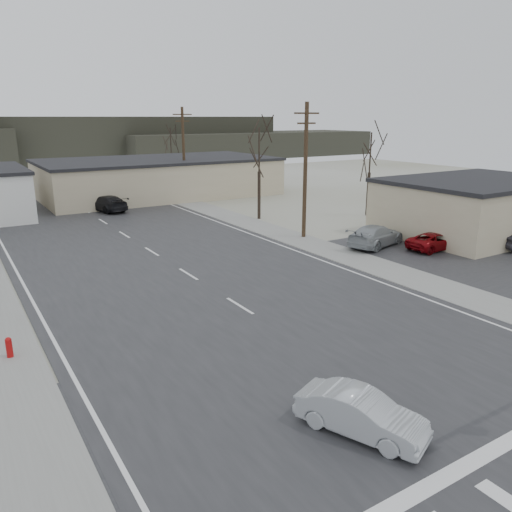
{
  "coord_description": "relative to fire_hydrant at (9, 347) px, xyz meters",
  "views": [
    {
      "loc": [
        -11.4,
        -11.76,
        8.95
      ],
      "look_at": [
        0.62,
        7.49,
        2.6
      ],
      "focal_mm": 35.0,
      "sensor_mm": 36.0,
      "label": 1
    }
  ],
  "objects": [
    {
      "name": "tree_right_mid",
      "position": [
        22.7,
        18.0,
        5.48
      ],
      "size": [
        3.74,
        3.74,
        8.33
      ],
      "color": "#30251D",
      "rests_on": "ground"
    },
    {
      "name": "upole_right_a",
      "position": [
        21.7,
        10.0,
        4.77
      ],
      "size": [
        2.2,
        0.3,
        10.0
      ],
      "color": "#40321E",
      "rests_on": "ground"
    },
    {
      "name": "hill_center",
      "position": [
        25.2,
        88.0,
        4.05
      ],
      "size": [
        80.0,
        18.0,
        9.0
      ],
      "primitive_type": "cube",
      "color": "#333026",
      "rests_on": "ground"
    },
    {
      "name": "car_far_a",
      "position": [
        11.92,
        28.87,
        0.36
      ],
      "size": [
        3.44,
        5.66,
        1.54
      ],
      "primitive_type": "imported",
      "rotation": [
        0.0,
        0.0,
        3.4
      ],
      "color": "black",
      "rests_on": "main_road"
    },
    {
      "name": "ground",
      "position": [
        10.2,
        -8.0,
        -0.45
      ],
      "size": [
        140.0,
        140.0,
        0.0
      ],
      "primitive_type": "plane",
      "color": "#B9BAB5",
      "rests_on": "ground"
    },
    {
      "name": "building_right_far",
      "position": [
        20.2,
        36.0,
        1.7
      ],
      "size": [
        26.3,
        14.3,
        4.3
      ],
      "color": "#BAAD8E",
      "rests_on": "ground"
    },
    {
      "name": "car_parked_dark_a",
      "position": [
        29.9,
        4.09,
        0.23
      ],
      "size": [
        4.02,
        2.11,
        1.31
      ],
      "primitive_type": "imported",
      "rotation": [
        0.0,
        0.0,
        1.72
      ],
      "color": "black",
      "rests_on": "parking_lot"
    },
    {
      "name": "tree_lot",
      "position": [
        32.2,
        14.0,
        5.13
      ],
      "size": [
        3.52,
        3.52,
        7.84
      ],
      "color": "#30251D",
      "rests_on": "ground"
    },
    {
      "name": "sedan_crossing",
      "position": [
        8.07,
        -10.64,
        0.22
      ],
      "size": [
        2.72,
        4.04,
        1.26
      ],
      "primitive_type": "imported",
      "rotation": [
        0.0,
        0.0,
        0.4
      ],
      "color": "#B2B8BE",
      "rests_on": "main_road"
    },
    {
      "name": "fire_hydrant",
      "position": [
        0.0,
        0.0,
        0.0
      ],
      "size": [
        0.24,
        0.24,
        0.87
      ],
      "color": "#A50C0C",
      "rests_on": "ground"
    },
    {
      "name": "tree_right_far",
      "position": [
        25.2,
        44.0,
        5.13
      ],
      "size": [
        3.52,
        3.52,
        7.84
      ],
      "color": "#30251D",
      "rests_on": "ground"
    },
    {
      "name": "cross_road",
      "position": [
        10.2,
        -8.0,
        -0.43
      ],
      "size": [
        90.0,
        10.0,
        0.04
      ],
      "primitive_type": "cube",
      "color": "#28282A",
      "rests_on": "ground"
    },
    {
      "name": "car_parked_red",
      "position": [
        27.1,
        2.13,
        0.17
      ],
      "size": [
        4.27,
        2.02,
        1.18
      ],
      "primitive_type": "imported",
      "rotation": [
        0.0,
        0.0,
        1.55
      ],
      "color": "maroon",
      "rests_on": "parking_lot"
    },
    {
      "name": "car_far_b",
      "position": [
        7.99,
        54.25,
        0.22
      ],
      "size": [
        2.54,
        3.95,
        1.25
      ],
      "primitive_type": "imported",
      "rotation": [
        0.0,
        0.0,
        0.32
      ],
      "color": "black",
      "rests_on": "main_road"
    },
    {
      "name": "car_parked_silver",
      "position": [
        24.3,
        5.0,
        0.35
      ],
      "size": [
        5.65,
        3.49,
        1.53
      ],
      "primitive_type": "imported",
      "rotation": [
        0.0,
        0.0,
        1.85
      ],
      "color": "#92989C",
      "rests_on": "parking_lot"
    },
    {
      "name": "building_lot",
      "position": [
        34.2,
        4.0,
        1.71
      ],
      "size": [
        14.3,
        10.3,
        4.3
      ],
      "color": "#BAAD8E",
      "rests_on": "ground"
    },
    {
      "name": "upole_right_b",
      "position": [
        21.7,
        32.0,
        4.77
      ],
      "size": [
        2.2,
        0.3,
        10.0
      ],
      "color": "#40321E",
      "rests_on": "ground"
    },
    {
      "name": "main_road",
      "position": [
        10.2,
        7.0,
        -0.43
      ],
      "size": [
        18.0,
        110.0,
        0.05
      ],
      "primitive_type": "cube",
      "color": "#28282A",
      "rests_on": "ground"
    },
    {
      "name": "sidewalk_right",
      "position": [
        20.8,
        12.0,
        -0.42
      ],
      "size": [
        3.0,
        90.0,
        0.06
      ],
      "primitive_type": "cube",
      "color": "gray",
      "rests_on": "ground"
    },
    {
      "name": "hill_right",
      "position": [
        60.2,
        82.0,
        2.3
      ],
      "size": [
        60.0,
        18.0,
        5.5
      ],
      "primitive_type": "cube",
      "color": "#333026",
      "rests_on": "ground"
    }
  ]
}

